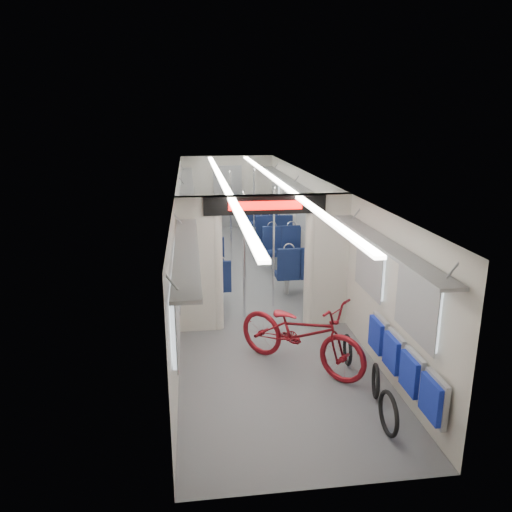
# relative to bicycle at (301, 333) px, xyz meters

# --- Properties ---
(carriage) EXTENTS (12.00, 12.02, 2.31)m
(carriage) POSITION_rel_bicycle_xyz_m (-0.31, 3.28, 0.95)
(carriage) COLOR #515456
(carriage) RESTS_ON ground
(bicycle) EXTENTS (2.00, 1.97, 1.09)m
(bicycle) POSITION_rel_bicycle_xyz_m (0.00, 0.00, 0.00)
(bicycle) COLOR maroon
(bicycle) RESTS_ON ground
(flip_bench) EXTENTS (0.12, 2.12, 0.53)m
(flip_bench) POSITION_rel_bicycle_xyz_m (1.05, -1.11, 0.03)
(flip_bench) COLOR gray
(flip_bench) RESTS_ON carriage
(bike_hoop_a) EXTENTS (0.05, 0.54, 0.54)m
(bike_hoop_a) POSITION_rel_bicycle_xyz_m (0.66, -1.69, -0.30)
(bike_hoop_a) COLOR black
(bike_hoop_a) RESTS_ON ground
(bike_hoop_b) EXTENTS (0.16, 0.46, 0.47)m
(bike_hoop_b) POSITION_rel_bicycle_xyz_m (0.80, -0.92, -0.34)
(bike_hoop_b) COLOR black
(bike_hoop_b) RESTS_ON ground
(bike_hoop_c) EXTENTS (0.10, 0.47, 0.47)m
(bike_hoop_c) POSITION_rel_bicycle_xyz_m (0.70, -0.02, -0.34)
(bike_hoop_c) COLOR black
(bike_hoop_c) RESTS_ON ground
(seat_bay_near_left) EXTENTS (0.88, 1.94, 1.06)m
(seat_bay_near_left) POSITION_rel_bicycle_xyz_m (-1.24, 3.32, -0.02)
(seat_bay_near_left) COLOR #0D183C
(seat_bay_near_left) RESTS_ON ground
(seat_bay_near_right) EXTENTS (0.92, 2.14, 1.12)m
(seat_bay_near_right) POSITION_rel_bicycle_xyz_m (0.63, 3.94, 0.00)
(seat_bay_near_right) COLOR #0D183C
(seat_bay_near_right) RESTS_ON ground
(seat_bay_far_left) EXTENTS (0.95, 2.27, 1.16)m
(seat_bay_far_left) POSITION_rel_bicycle_xyz_m (-1.24, 7.25, 0.02)
(seat_bay_far_left) COLOR #0D183C
(seat_bay_far_left) RESTS_ON ground
(seat_bay_far_right) EXTENTS (0.96, 2.30, 1.17)m
(seat_bay_far_right) POSITION_rel_bicycle_xyz_m (0.63, 7.15, 0.03)
(seat_bay_far_right) COLOR #0D183C
(seat_bay_far_right) RESTS_ON ground
(stanchion_near_left) EXTENTS (0.05, 0.05, 2.30)m
(stanchion_near_left) POSITION_rel_bicycle_xyz_m (-0.60, 1.98, 0.60)
(stanchion_near_left) COLOR silver
(stanchion_near_left) RESTS_ON ground
(stanchion_near_right) EXTENTS (0.04, 0.04, 2.30)m
(stanchion_near_right) POSITION_rel_bicycle_xyz_m (0.01, 2.44, 0.60)
(stanchion_near_right) COLOR silver
(stanchion_near_right) RESTS_ON ground
(stanchion_far_left) EXTENTS (0.04, 0.04, 2.30)m
(stanchion_far_left) POSITION_rel_bicycle_xyz_m (-0.56, 5.23, 0.60)
(stanchion_far_left) COLOR silver
(stanchion_far_left) RESTS_ON ground
(stanchion_far_right) EXTENTS (0.04, 0.04, 2.30)m
(stanchion_far_right) POSITION_rel_bicycle_xyz_m (0.04, 5.58, 0.60)
(stanchion_far_right) COLOR silver
(stanchion_far_right) RESTS_ON ground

